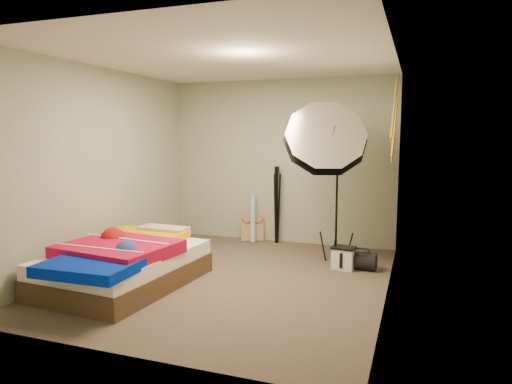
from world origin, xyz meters
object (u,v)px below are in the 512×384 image
at_px(tote_bag, 252,229).
at_px(bed, 124,262).
at_px(duffel_bag, 361,261).
at_px(wrapping_roll, 253,219).
at_px(camera_tripod, 277,199).
at_px(photo_umbrella, 325,141).
at_px(camera_case, 343,259).

distance_m(tote_bag, bed, 2.60).
relative_size(tote_bag, duffel_bag, 0.97).
bearing_deg(tote_bag, wrapping_roll, -84.62).
bearing_deg(wrapping_roll, camera_tripod, 8.16).
height_order(wrapping_roll, photo_umbrella, photo_umbrella).
bearing_deg(tote_bag, photo_umbrella, -58.24).
relative_size(duffel_bag, bed, 0.18).
distance_m(camera_case, bed, 2.63).
bearing_deg(camera_case, bed, -138.90).
height_order(wrapping_roll, camera_tripod, camera_tripod).
relative_size(camera_case, duffel_bag, 0.72).
xyz_separation_m(tote_bag, duffel_bag, (1.82, -1.03, -0.06)).
bearing_deg(tote_bag, camera_tripod, -25.85).
distance_m(duffel_bag, photo_umbrella, 1.55).
xyz_separation_m(wrapping_roll, camera_tripod, (0.37, 0.05, 0.31)).
height_order(camera_case, camera_tripod, camera_tripod).
bearing_deg(camera_tripod, bed, -111.70).
bearing_deg(duffel_bag, camera_case, -160.65).
bearing_deg(wrapping_roll, photo_umbrella, -34.53).
distance_m(wrapping_roll, photo_umbrella, 1.97).
bearing_deg(tote_bag, duffel_bag, -51.70).
bearing_deg(wrapping_roll, duffel_bag, -28.07).
distance_m(tote_bag, camera_case, 1.94).
bearing_deg(camera_case, wrapping_roll, 155.00).
distance_m(tote_bag, duffel_bag, 2.09).
xyz_separation_m(wrapping_roll, bed, (-0.63, -2.45, -0.11)).
distance_m(wrapping_roll, bed, 2.53).
height_order(tote_bag, duffel_bag, tote_bag).
distance_m(wrapping_roll, camera_case, 1.87).
relative_size(camera_case, camera_tripod, 0.22).
height_order(camera_case, duffel_bag, camera_case).
bearing_deg(bed, duffel_bag, 32.00).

